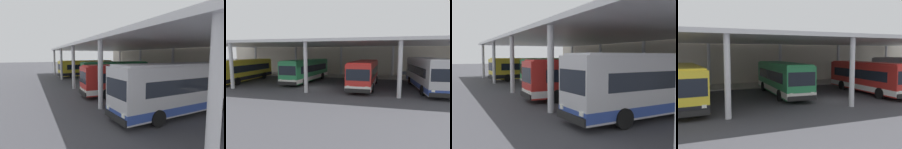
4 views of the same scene
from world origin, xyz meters
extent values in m
plane|color=#3D3D42|center=(0.00, 0.00, 0.00)|extent=(200.00, 200.00, 0.00)
cube|color=#A39E93|center=(0.00, 11.75, 0.09)|extent=(42.00, 4.50, 0.18)
cube|color=beige|center=(0.00, 15.00, 3.23)|extent=(48.00, 1.60, 6.47)
cube|color=silver|center=(0.00, 5.50, 5.40)|extent=(40.00, 17.00, 0.30)
cylinder|color=silver|center=(-18.50, -2.50, 2.62)|extent=(0.40, 0.40, 5.25)
cylinder|color=silver|center=(-18.50, 13.50, 2.62)|extent=(0.40, 0.40, 5.25)
cylinder|color=silver|center=(-9.25, -2.50, 2.62)|extent=(0.40, 0.40, 5.25)
cylinder|color=silver|center=(-9.25, 13.50, 2.62)|extent=(0.40, 0.40, 5.25)
cylinder|color=silver|center=(0.00, -2.50, 2.62)|extent=(0.40, 0.40, 5.25)
cylinder|color=silver|center=(0.00, 13.50, 2.62)|extent=(0.40, 0.40, 5.25)
cylinder|color=silver|center=(9.25, -2.50, 2.62)|extent=(0.40, 0.40, 5.25)
cylinder|color=silver|center=(18.50, -2.50, 2.62)|extent=(0.40, 0.40, 5.25)
cube|color=yellow|center=(-11.95, 2.66, 1.70)|extent=(3.30, 10.56, 2.70)
cube|color=black|center=(-11.95, 2.66, 0.70)|extent=(3.32, 10.58, 0.50)
cube|color=black|center=(-11.97, 2.81, 2.00)|extent=(3.19, 8.70, 0.90)
cube|color=black|center=(-11.55, -2.48, 2.05)|extent=(2.30, 0.30, 1.10)
cube|color=black|center=(-11.55, -2.57, 0.55)|extent=(2.46, 0.35, 0.36)
cube|color=yellow|center=(-11.95, 2.66, 3.11)|extent=(3.07, 10.13, 0.12)
cube|color=yellow|center=(-11.56, -2.45, 2.87)|extent=(1.75, 0.26, 0.28)
cube|color=white|center=(-12.45, -2.63, 0.90)|extent=(0.29, 0.10, 0.20)
cube|color=white|center=(-10.65, -2.49, 0.90)|extent=(0.29, 0.10, 0.20)
cylinder|color=black|center=(-12.93, -0.65, 0.50)|extent=(0.36, 1.02, 1.00)
cylinder|color=black|center=(-10.48, -0.46, 0.50)|extent=(0.36, 1.02, 1.00)
cylinder|color=black|center=(-13.40, 5.41, 0.50)|extent=(0.36, 1.02, 1.00)
cylinder|color=black|center=(-10.96, 5.60, 0.50)|extent=(0.36, 1.02, 1.00)
cube|color=#28844C|center=(-3.02, 4.64, 1.70)|extent=(2.99, 10.51, 2.70)
cube|color=white|center=(-3.02, 4.64, 0.70)|extent=(3.01, 10.53, 0.50)
cube|color=black|center=(-3.01, 4.79, 2.00)|extent=(2.94, 8.64, 0.90)
cube|color=black|center=(-3.26, -0.50, 2.05)|extent=(2.30, 0.23, 1.10)
cube|color=black|center=(-3.27, -0.59, 0.55)|extent=(2.45, 0.28, 0.36)
cube|color=#2A8B50|center=(-3.02, 4.64, 3.11)|extent=(2.77, 10.08, 0.12)
cube|color=yellow|center=(-3.26, -0.47, 2.87)|extent=(1.75, 0.20, 0.28)
cube|color=white|center=(-4.17, -0.54, 0.90)|extent=(0.28, 0.09, 0.20)
cube|color=white|center=(-2.37, -0.63, 0.90)|extent=(0.28, 0.09, 0.20)
cylinder|color=black|center=(-4.40, 1.48, 0.50)|extent=(0.33, 1.01, 1.00)
cylinder|color=black|center=(-1.95, 1.36, 0.50)|extent=(0.33, 1.01, 1.00)
cylinder|color=black|center=(-4.11, 7.56, 0.50)|extent=(0.33, 1.01, 1.00)
cylinder|color=black|center=(-1.66, 7.44, 0.50)|extent=(0.33, 1.01, 1.00)
cube|color=red|center=(5.56, 2.35, 1.70)|extent=(2.73, 10.45, 2.70)
cube|color=white|center=(5.56, 2.35, 0.70)|extent=(2.75, 10.47, 0.50)
cube|color=black|center=(5.56, 2.50, 2.00)|extent=(2.73, 8.58, 0.90)
cube|color=black|center=(5.44, -2.80, 2.05)|extent=(2.30, 0.17, 1.10)
cube|color=black|center=(5.44, -2.89, 0.55)|extent=(2.45, 0.21, 0.36)
cube|color=red|center=(5.56, 2.35, 3.11)|extent=(2.52, 10.03, 0.12)
cube|color=yellow|center=(5.44, -2.77, 2.87)|extent=(1.75, 0.16, 0.28)
cube|color=white|center=(4.54, -2.86, 0.90)|extent=(0.28, 0.09, 0.20)
cube|color=white|center=(6.34, -2.90, 0.90)|extent=(0.28, 0.09, 0.20)
cylinder|color=black|center=(4.26, -0.85, 0.50)|extent=(0.30, 1.01, 1.00)
cylinder|color=black|center=(6.71, -0.90, 0.50)|extent=(0.30, 1.01, 1.00)
cylinder|color=black|center=(4.40, 5.24, 0.50)|extent=(0.30, 1.01, 1.00)
cylinder|color=black|center=(6.85, 5.18, 0.50)|extent=(0.30, 1.01, 1.00)
cube|color=#B7B7BC|center=(12.56, 2.61, 1.90)|extent=(3.13, 11.32, 3.10)
cube|color=#2D4799|center=(12.56, 2.61, 0.70)|extent=(3.15, 11.34, 0.50)
cube|color=black|center=(12.55, 2.76, 2.20)|extent=(3.06, 9.31, 0.90)
cube|color=black|center=(12.87, -2.93, 2.25)|extent=(2.30, 0.25, 1.10)
cube|color=black|center=(12.88, -3.02, 0.55)|extent=(2.46, 0.30, 0.36)
cube|color=silver|center=(12.56, 2.61, 3.51)|extent=(2.91, 10.87, 0.12)
cube|color=yellow|center=(12.87, -2.90, 3.27)|extent=(1.75, 0.22, 0.28)
cube|color=white|center=(11.98, -3.06, 0.90)|extent=(0.28, 0.10, 0.20)
cube|color=white|center=(13.78, -2.96, 0.90)|extent=(0.28, 0.10, 0.20)
cylinder|color=black|center=(11.53, -0.93, 0.50)|extent=(0.34, 1.01, 1.00)
cylinder|color=black|center=(13.98, -0.79, 0.50)|extent=(0.34, 1.01, 1.00)
cylinder|color=black|center=(11.16, 5.62, 0.50)|extent=(0.34, 1.01, 1.00)
camera|label=1|loc=(21.83, -7.35, 4.10)|focal=28.47mm
camera|label=2|loc=(7.88, -20.03, 4.14)|focal=29.55mm
camera|label=3|loc=(23.16, -8.34, 3.40)|focal=40.33mm
camera|label=4|loc=(-11.33, -17.77, 4.10)|focal=39.14mm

